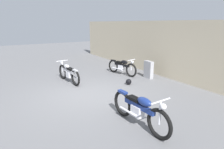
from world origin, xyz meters
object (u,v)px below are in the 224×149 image
object	(u,v)px
motorcycle_black	(122,67)
motorcycle_blue	(139,110)
helmet	(129,82)
stone_marker	(149,70)
motorcycle_silver	(68,73)

from	to	relation	value
motorcycle_black	motorcycle_blue	world-z (taller)	motorcycle_blue
helmet	motorcycle_black	bearing A→B (deg)	155.77
helmet	motorcycle_black	world-z (taller)	motorcycle_black
stone_marker	motorcycle_silver	world-z (taller)	motorcycle_silver
helmet	motorcycle_blue	xyz separation A→B (m)	(2.98, -1.85, 0.34)
motorcycle_black	helmet	bearing A→B (deg)	-36.59
helmet	motorcycle_blue	size ratio (longest dim) A/B	0.12
stone_marker	motorcycle_black	bearing A→B (deg)	-147.69
helmet	motorcycle_black	size ratio (longest dim) A/B	0.13
motorcycle_silver	motorcycle_blue	bearing A→B (deg)	177.14
stone_marker	motorcycle_blue	world-z (taller)	motorcycle_blue
motorcycle_silver	stone_marker	bearing A→B (deg)	-117.44
helmet	motorcycle_silver	xyz separation A→B (m)	(-1.74, -2.14, 0.31)
stone_marker	motorcycle_blue	bearing A→B (deg)	-44.77
stone_marker	motorcycle_silver	size ratio (longest dim) A/B	0.42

